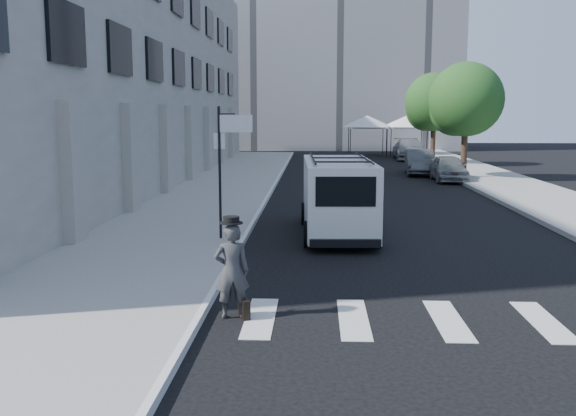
# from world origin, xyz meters

# --- Properties ---
(ground) EXTENTS (120.00, 120.00, 0.00)m
(ground) POSITION_xyz_m (0.00, 0.00, 0.00)
(ground) COLOR black
(ground) RESTS_ON ground
(sidewalk_left) EXTENTS (4.50, 48.00, 0.15)m
(sidewalk_left) POSITION_xyz_m (-4.25, 16.00, 0.07)
(sidewalk_left) COLOR gray
(sidewalk_left) RESTS_ON ground
(sidewalk_right) EXTENTS (4.00, 56.00, 0.15)m
(sidewalk_right) POSITION_xyz_m (9.00, 20.00, 0.07)
(sidewalk_right) COLOR gray
(sidewalk_right) RESTS_ON ground
(building_left) EXTENTS (10.00, 44.00, 12.00)m
(building_left) POSITION_xyz_m (-11.50, 18.00, 6.00)
(building_left) COLOR gray
(building_left) RESTS_ON ground
(building_far) EXTENTS (22.00, 12.00, 25.00)m
(building_far) POSITION_xyz_m (2.00, 50.00, 12.50)
(building_far) COLOR slate
(building_far) RESTS_ON ground
(sign_pole) EXTENTS (1.03, 0.07, 3.50)m
(sign_pole) POSITION_xyz_m (-2.36, 3.20, 2.65)
(sign_pole) COLOR black
(sign_pole) RESTS_ON sidewalk_left
(tree_near) EXTENTS (3.80, 3.83, 6.03)m
(tree_near) POSITION_xyz_m (7.50, 20.15, 3.97)
(tree_near) COLOR black
(tree_near) RESTS_ON ground
(tree_far) EXTENTS (3.80, 3.83, 6.03)m
(tree_far) POSITION_xyz_m (7.50, 29.15, 3.97)
(tree_far) COLOR black
(tree_far) RESTS_ON ground
(tent_left) EXTENTS (4.00, 4.00, 3.20)m
(tent_left) POSITION_xyz_m (4.00, 38.00, 2.71)
(tent_left) COLOR black
(tent_left) RESTS_ON ground
(tent_right) EXTENTS (4.00, 4.00, 3.20)m
(tent_right) POSITION_xyz_m (7.20, 38.50, 2.71)
(tent_right) COLOR black
(tent_right) RESTS_ON ground
(businessman) EXTENTS (0.67, 0.51, 1.64)m
(businessman) POSITION_xyz_m (-1.48, -3.00, 0.82)
(businessman) COLOR #37383A
(businessman) RESTS_ON ground
(briefcase) EXTENTS (0.26, 0.45, 0.34)m
(briefcase) POSITION_xyz_m (-1.28, -3.00, 0.17)
(briefcase) COLOR black
(briefcase) RESTS_ON ground
(suitcase) EXTENTS (0.34, 0.43, 1.03)m
(suitcase) POSITION_xyz_m (0.12, 3.00, 0.28)
(suitcase) COLOR black
(suitcase) RESTS_ON ground
(cargo_van) EXTENTS (2.18, 5.72, 2.14)m
(cargo_van) POSITION_xyz_m (0.57, 4.69, 1.12)
(cargo_van) COLOR silver
(cargo_van) RESTS_ON ground
(parked_car_a) EXTENTS (1.72, 3.99, 1.34)m
(parked_car_a) POSITION_xyz_m (6.68, 19.19, 0.67)
(parked_car_a) COLOR gray
(parked_car_a) RESTS_ON ground
(parked_car_b) EXTENTS (1.84, 4.36, 1.40)m
(parked_car_b) POSITION_xyz_m (5.76, 22.67, 0.70)
(parked_car_b) COLOR #4C4E52
(parked_car_b) RESTS_ON ground
(parked_car_c) EXTENTS (2.29, 5.33, 1.53)m
(parked_car_c) POSITION_xyz_m (6.80, 34.07, 0.76)
(parked_car_c) COLOR gray
(parked_car_c) RESTS_ON ground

